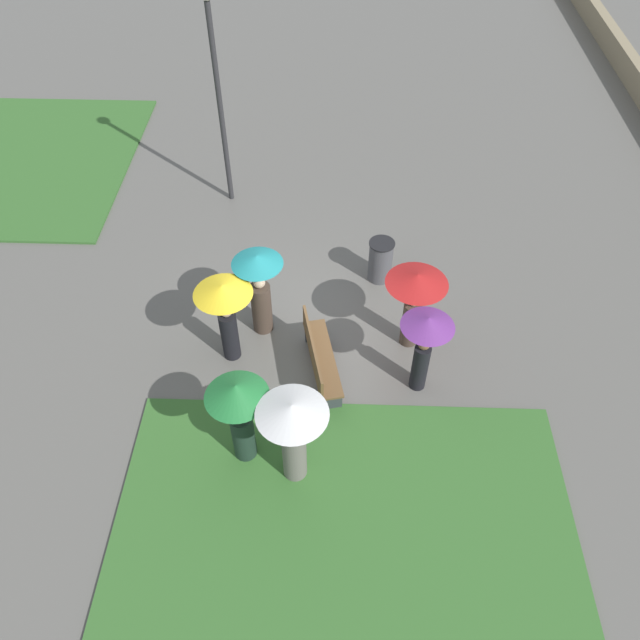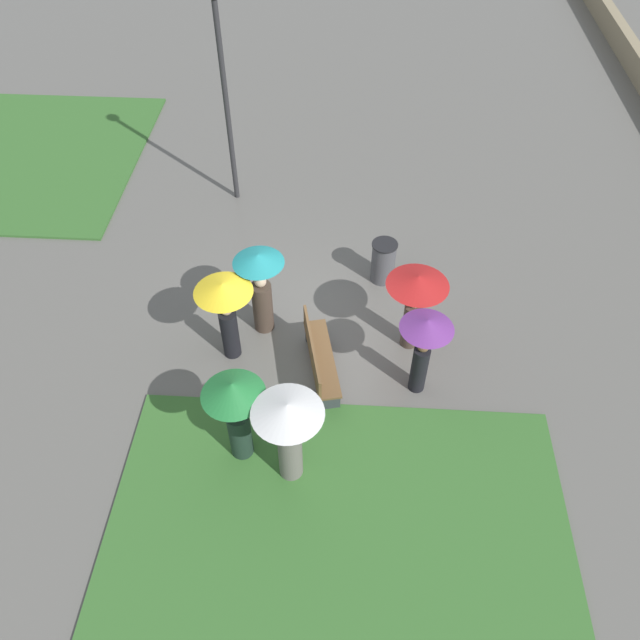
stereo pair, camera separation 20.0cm
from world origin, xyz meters
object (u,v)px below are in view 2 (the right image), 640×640
Objects in this scene: trash_bin at (383,262)px; crowd_person_purple at (424,341)px; crowd_person_green at (236,407)px; park_bench at (318,357)px; crowd_person_yellow at (226,306)px; lamp_post at (223,74)px; crowd_person_teal at (261,284)px; crowd_person_red at (416,295)px; crowd_person_white at (289,428)px.

crowd_person_purple is (-2.86, -0.61, 0.79)m from trash_bin.
trash_bin is 0.51× the size of crowd_person_green.
crowd_person_yellow reaches higher than park_bench.
lamp_post is 2.60× the size of crowd_person_teal.
trash_bin is 3.74m from crowd_person_yellow.
crowd_person_red is at bearing 136.33° from crowd_person_purple.
crowd_person_white is at bearing 124.76° from crowd_person_teal.
trash_bin is (-2.74, -3.54, -2.63)m from lamp_post.
park_bench is 1.90m from crowd_person_yellow.
lamp_post is 2.58× the size of crowd_person_white.
crowd_person_purple is at bearing -177.90° from crowd_person_white.
crowd_person_white reaches higher than trash_bin.
crowd_person_yellow is (2.48, 1.36, -0.01)m from crowd_person_white.
crowd_person_white is 3.57m from crowd_person_red.
crowd_person_purple is (-1.06, -0.10, -0.04)m from crowd_person_red.
lamp_post reaches higher than crowd_person_yellow.
lamp_post reaches higher than crowd_person_white.
lamp_post is 7.95m from crowd_person_white.
trash_bin is at bearing -36.79° from park_bench.
crowd_person_purple is (-0.21, -1.81, 0.80)m from park_bench.
park_bench is at bearing -137.86° from crowd_person_white.
crowd_person_green reaches higher than crowd_person_teal.
crowd_person_white reaches higher than park_bench.
crowd_person_yellow is at bearing 73.88° from crowd_person_teal.
crowd_person_yellow is at bearing -100.79° from crowd_person_white.
crowd_person_yellow is (-2.25, 2.87, 0.81)m from trash_bin.
crowd_person_white is (-4.74, 1.51, 0.83)m from trash_bin.
crowd_person_yellow is at bearing -148.81° from crowd_person_purple.
crowd_person_red is 0.93× the size of crowd_person_green.
crowd_person_white is 1.06× the size of crowd_person_purple.
crowd_person_teal is (-1.54, 2.34, 0.69)m from trash_bin.
trash_bin is 0.54× the size of crowd_person_purple.
lamp_post is at bearing -25.58° from crowd_person_yellow.
crowd_person_green is (-4.41, 2.36, 0.83)m from trash_bin.
crowd_person_purple is (-5.60, -4.15, -1.85)m from lamp_post.
crowd_person_green reaches higher than trash_bin.
trash_bin is at bearing -85.09° from crowd_person_yellow.
trash_bin is 5.04m from crowd_person_white.
crowd_person_red is (2.94, -2.02, 0.00)m from crowd_person_white.
crowd_person_red is at bearing -138.25° from lamp_post.
lamp_post is at bearing 167.61° from crowd_person_purple.
crowd_person_white is at bearing 132.18° from crowd_person_green.
crowd_person_green is (-1.55, 2.96, 0.04)m from crowd_person_purple.
lamp_post is at bearing -27.74° from crowd_person_red.
park_bench is at bearing 155.95° from crowd_person_teal.
lamp_post reaches higher than crowd_person_teal.
crowd_person_green is at bearing 109.89° from crowd_person_teal.
crowd_person_white is at bearing 159.22° from park_bench.
crowd_person_red is (-1.80, -0.51, 0.83)m from trash_bin.
crowd_person_purple is (1.87, -2.12, -0.04)m from crowd_person_white.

